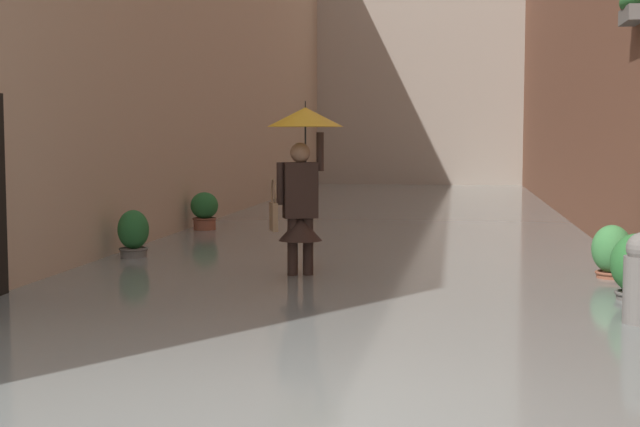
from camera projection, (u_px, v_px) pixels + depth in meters
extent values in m
plane|color=slate|center=(391.00, 229.00, 17.50)|extent=(62.78, 62.78, 0.00)
cube|color=slate|center=(391.00, 224.00, 17.50)|extent=(7.46, 31.11, 0.18)
cube|color=#66605B|center=(632.00, 15.00, 10.68)|extent=(0.20, 0.70, 0.18)
ellipsoid|color=#2D7033|center=(633.00, 1.00, 10.67)|extent=(0.28, 0.76, 0.24)
cube|color=#A89989|center=(420.00, 43.00, 30.36)|extent=(10.26, 1.80, 9.68)
cube|color=#4C4233|center=(293.00, 287.00, 10.50)|extent=(0.18, 0.26, 0.10)
cylinder|color=black|center=(293.00, 250.00, 10.46)|extent=(0.15, 0.15, 0.74)
cube|color=#4C4233|center=(308.00, 286.00, 10.53)|extent=(0.18, 0.26, 0.10)
cylinder|color=black|center=(308.00, 250.00, 10.50)|extent=(0.15, 0.15, 0.74)
cube|color=black|center=(300.00, 190.00, 10.42)|extent=(0.43, 0.34, 0.63)
cone|color=black|center=(300.00, 228.00, 10.46)|extent=(0.64, 0.64, 0.28)
sphere|color=#8C664C|center=(300.00, 153.00, 10.39)|extent=(0.23, 0.23, 0.23)
cylinder|color=black|center=(320.00, 152.00, 10.43)|extent=(0.11, 0.11, 0.44)
cylinder|color=black|center=(280.00, 184.00, 10.37)|extent=(0.11, 0.11, 0.48)
cylinder|color=black|center=(305.00, 140.00, 10.38)|extent=(0.02, 0.02, 0.51)
cone|color=gold|center=(305.00, 117.00, 10.36)|extent=(0.87, 0.87, 0.22)
cylinder|color=black|center=(305.00, 105.00, 10.35)|extent=(0.01, 0.01, 0.08)
cube|color=#8C6B4C|center=(274.00, 217.00, 10.37)|extent=(0.15, 0.28, 0.32)
torus|color=#8C6B4C|center=(274.00, 192.00, 10.34)|extent=(0.12, 0.29, 0.30)
cylinder|color=brown|center=(205.00, 230.00, 15.60)|extent=(0.38, 0.38, 0.37)
torus|color=brown|center=(205.00, 219.00, 15.58)|extent=(0.41, 0.41, 0.04)
ellipsoid|color=#23602D|center=(204.00, 206.00, 15.56)|extent=(0.47, 0.47, 0.45)
cylinder|color=#66605B|center=(134.00, 260.00, 12.07)|extent=(0.35, 0.35, 0.29)
torus|color=#56524E|center=(134.00, 249.00, 12.06)|extent=(0.39, 0.39, 0.04)
ellipsoid|color=#23602D|center=(133.00, 230.00, 12.04)|extent=(0.41, 0.41, 0.51)
cylinder|color=#66605B|center=(636.00, 306.00, 8.93)|extent=(0.38, 0.38, 0.25)
torus|color=#56524E|center=(636.00, 293.00, 8.92)|extent=(0.41, 0.41, 0.04)
ellipsoid|color=#2D7033|center=(637.00, 263.00, 8.90)|extent=(0.51, 0.51, 0.59)
cylinder|color=#9E563D|center=(611.00, 283.00, 10.30)|extent=(0.32, 0.32, 0.24)
torus|color=brown|center=(611.00, 273.00, 10.29)|extent=(0.36, 0.36, 0.04)
ellipsoid|color=#428947|center=(612.00, 249.00, 10.27)|extent=(0.44, 0.44, 0.54)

